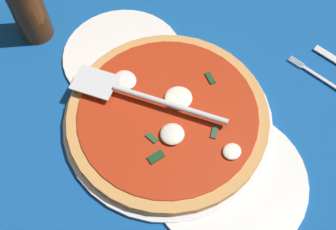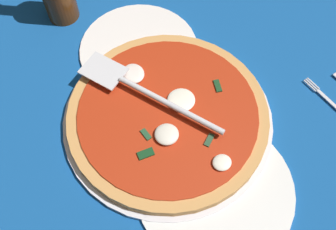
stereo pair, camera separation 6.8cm
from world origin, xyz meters
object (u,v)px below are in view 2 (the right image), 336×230
(pizza, at_px, (168,115))
(pizza_server, at_px, (145,92))
(dinner_plate_left, at_px, (139,49))
(dinner_plate_right, at_px, (215,190))

(pizza, xyz_separation_m, pizza_server, (-0.04, -0.02, 0.03))
(pizza, height_order, pizza_server, pizza_server)
(pizza_server, bearing_deg, dinner_plate_left, -50.91)
(dinner_plate_right, relative_size, pizza, 0.73)
(dinner_plate_left, distance_m, pizza_server, 0.13)
(dinner_plate_left, bearing_deg, pizza, -5.55)
(dinner_plate_left, relative_size, pizza_server, 0.92)
(dinner_plate_left, xyz_separation_m, dinner_plate_right, (0.31, -0.00, 0.00))
(dinner_plate_left, height_order, pizza_server, pizza_server)
(dinner_plate_left, relative_size, pizza, 0.66)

